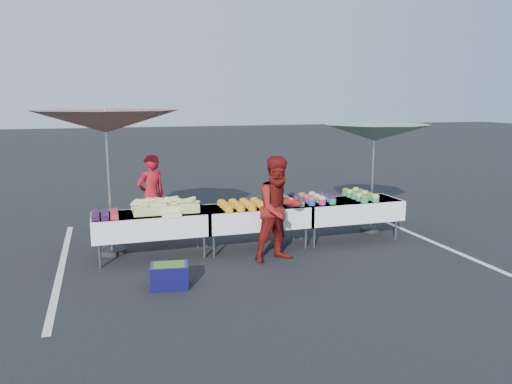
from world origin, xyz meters
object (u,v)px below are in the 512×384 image
object	(u,v)px
table_left	(151,223)
table_right	(349,209)
umbrella_left	(106,123)
table_center	(256,216)
vendor	(151,196)
customer	(279,209)
storage_bin	(169,275)
umbrella_right	(374,133)

from	to	relation	value
table_left	table_right	world-z (taller)	same
umbrella_left	table_left	bearing A→B (deg)	-33.57
table_center	vendor	bearing A→B (deg)	141.06
table_left	customer	world-z (taller)	customer
umbrella_left	table_center	bearing A→B (deg)	-9.62
customer	umbrella_left	bearing A→B (deg)	144.21
table_left	vendor	world-z (taller)	vendor
customer	vendor	bearing A→B (deg)	119.39
table_left	table_center	world-z (taller)	same
table_right	vendor	xyz separation A→B (m)	(-3.45, 1.34, 0.20)
umbrella_left	customer	bearing A→B (deg)	-24.28
umbrella_left	storage_bin	bearing A→B (deg)	-68.67
table_center	storage_bin	xyz separation A→B (m)	(-1.70, -1.43, -0.41)
vendor	storage_bin	size ratio (longest dim) A/B	2.79
table_right	umbrella_right	size ratio (longest dim) A/B	0.81
table_left	table_right	xyz separation A→B (m)	(3.60, 0.00, 0.00)
table_center	umbrella_right	xyz separation A→B (m)	(2.50, 0.40, 1.35)
customer	table_right	bearing A→B (deg)	12.98
table_center	customer	world-z (taller)	customer
umbrella_right	storage_bin	size ratio (longest dim) A/B	4.10
table_center	customer	xyz separation A→B (m)	(0.15, -0.75, 0.26)
umbrella_right	vendor	bearing A→B (deg)	167.28
table_left	vendor	distance (m)	1.36
table_right	customer	xyz separation A→B (m)	(-1.65, -0.75, 0.26)
umbrella_right	umbrella_left	bearing A→B (deg)	179.89
table_left	table_center	xyz separation A→B (m)	(1.80, 0.00, 0.00)
customer	umbrella_right	xyz separation A→B (m)	(2.34, 1.15, 1.08)
table_left	customer	size ratio (longest dim) A/B	1.10
table_right	table_center	bearing A→B (deg)	180.00
table_right	umbrella_right	distance (m)	1.57
customer	umbrella_left	xyz separation A→B (m)	(-2.57, 1.16, 1.35)
table_center	table_left	bearing A→B (deg)	180.00
table_center	table_right	bearing A→B (deg)	0.00
table_left	umbrella_right	xyz separation A→B (m)	(4.30, 0.40, 1.35)
vendor	umbrella_right	distance (m)	4.41
vendor	storage_bin	distance (m)	2.83
umbrella_left	umbrella_right	world-z (taller)	umbrella_left
umbrella_left	table_right	bearing A→B (deg)	-5.55
table_left	table_center	size ratio (longest dim) A/B	1.00
table_right	customer	world-z (taller)	customer
table_right	vendor	size ratio (longest dim) A/B	1.19
customer	umbrella_left	world-z (taller)	umbrella_left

